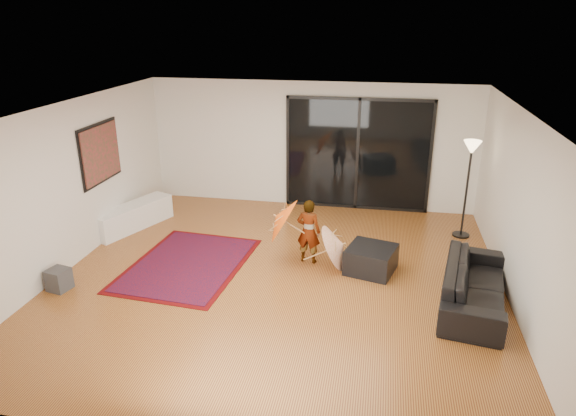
% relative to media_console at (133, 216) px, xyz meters
% --- Properties ---
extents(floor, '(7.00, 7.00, 0.00)m').
position_rel_media_console_xyz_m(floor, '(3.25, -1.51, -0.24)').
color(floor, '#AA6D2E').
rests_on(floor, ground).
extents(ceiling, '(7.00, 7.00, 0.00)m').
position_rel_media_console_xyz_m(ceiling, '(3.25, -1.51, 2.46)').
color(ceiling, white).
rests_on(ceiling, wall_back).
extents(wall_back, '(7.00, 0.00, 7.00)m').
position_rel_media_console_xyz_m(wall_back, '(3.25, 1.99, 1.11)').
color(wall_back, silver).
rests_on(wall_back, floor).
extents(wall_front, '(7.00, 0.00, 7.00)m').
position_rel_media_console_xyz_m(wall_front, '(3.25, -5.01, 1.11)').
color(wall_front, silver).
rests_on(wall_front, floor).
extents(wall_left, '(0.00, 7.00, 7.00)m').
position_rel_media_console_xyz_m(wall_left, '(-0.25, -1.51, 1.11)').
color(wall_left, silver).
rests_on(wall_left, floor).
extents(wall_right, '(0.00, 7.00, 7.00)m').
position_rel_media_console_xyz_m(wall_right, '(6.75, -1.51, 1.11)').
color(wall_right, silver).
rests_on(wall_right, floor).
extents(sliding_door, '(3.06, 0.07, 2.40)m').
position_rel_media_console_xyz_m(sliding_door, '(4.25, 1.96, 0.96)').
color(sliding_door, black).
rests_on(sliding_door, wall_back).
extents(painting, '(0.04, 1.28, 1.08)m').
position_rel_media_console_xyz_m(painting, '(-0.21, -0.51, 1.41)').
color(painting, black).
rests_on(painting, wall_left).
extents(media_console, '(1.05, 1.77, 0.48)m').
position_rel_media_console_xyz_m(media_console, '(0.00, 0.00, 0.00)').
color(media_console, white).
rests_on(media_console, floor).
extents(speaker, '(0.35, 0.35, 0.34)m').
position_rel_media_console_xyz_m(speaker, '(0.00, -2.49, -0.07)').
color(speaker, '#424244').
rests_on(speaker, floor).
extents(persian_rug, '(2.01, 2.66, 0.02)m').
position_rel_media_console_xyz_m(persian_rug, '(1.64, -1.34, -0.23)').
color(persian_rug, '#4F0608').
rests_on(persian_rug, floor).
extents(sofa, '(1.20, 2.26, 0.63)m').
position_rel_media_console_xyz_m(sofa, '(6.20, -1.75, 0.07)').
color(sofa, black).
rests_on(sofa, floor).
extents(ottoman, '(0.91, 0.91, 0.42)m').
position_rel_media_console_xyz_m(ottoman, '(4.69, -0.99, -0.03)').
color(ottoman, black).
rests_on(ottoman, floor).
extents(floor_lamp, '(0.32, 0.32, 1.86)m').
position_rel_media_console_xyz_m(floor_lamp, '(6.35, 0.79, 1.23)').
color(floor_lamp, black).
rests_on(floor_lamp, floor).
extents(child, '(0.45, 0.33, 1.12)m').
position_rel_media_console_xyz_m(child, '(3.63, -0.83, 0.32)').
color(child, '#999999').
rests_on(child, floor).
extents(parasol_orange, '(0.56, 0.83, 0.87)m').
position_rel_media_console_xyz_m(parasol_orange, '(3.08, -0.88, 0.49)').
color(parasol_orange, '#EB530C').
rests_on(parasol_orange, child).
extents(parasol_white, '(0.54, 0.80, 0.91)m').
position_rel_media_console_xyz_m(parasol_white, '(4.23, -0.98, 0.26)').
color(parasol_white, white).
rests_on(parasol_white, floor).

